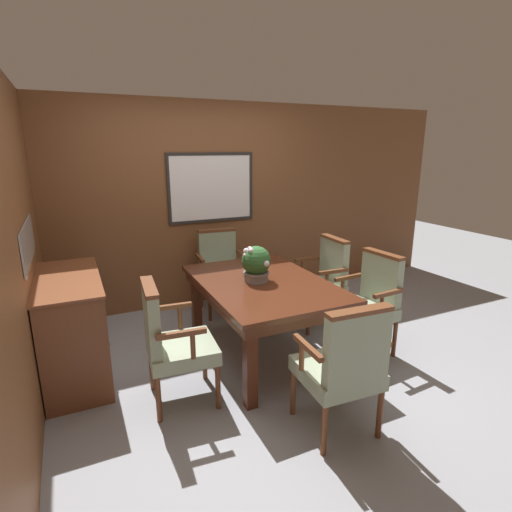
# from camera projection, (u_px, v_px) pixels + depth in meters

# --- Properties ---
(ground_plane) EXTENTS (14.00, 14.00, 0.00)m
(ground_plane) POSITION_uv_depth(u_px,v_px,m) (261.00, 363.00, 3.65)
(ground_plane) COLOR #93969E
(wall_back) EXTENTS (7.20, 0.08, 2.45)m
(wall_back) POSITION_uv_depth(u_px,v_px,m) (199.00, 205.00, 4.87)
(wall_back) COLOR brown
(wall_back) RESTS_ON ground_plane
(wall_left) EXTENTS (0.08, 7.20, 2.45)m
(wall_left) POSITION_uv_depth(u_px,v_px,m) (14.00, 257.00, 2.60)
(wall_left) COLOR brown
(wall_left) RESTS_ON ground_plane
(dining_table) EXTENTS (1.08, 1.58, 0.73)m
(dining_table) POSITION_uv_depth(u_px,v_px,m) (263.00, 291.00, 3.66)
(dining_table) COLOR #4C2314
(dining_table) RESTS_ON ground_plane
(chair_left_near) EXTENTS (0.54, 0.57, 0.97)m
(chair_left_near) POSITION_uv_depth(u_px,v_px,m) (171.00, 339.00, 2.99)
(chair_left_near) COLOR brown
(chair_left_near) RESTS_ON ground_plane
(chair_right_far) EXTENTS (0.52, 0.56, 0.97)m
(chair_right_far) POSITION_uv_depth(u_px,v_px,m) (323.00, 278.00, 4.38)
(chair_right_far) COLOR brown
(chair_right_far) RESTS_ON ground_plane
(chair_head_near) EXTENTS (0.56, 0.53, 0.97)m
(chair_head_near) POSITION_uv_depth(u_px,v_px,m) (344.00, 364.00, 2.64)
(chair_head_near) COLOR brown
(chair_head_near) RESTS_ON ground_plane
(chair_head_far) EXTENTS (0.57, 0.54, 0.97)m
(chair_head_far) POSITION_uv_depth(u_px,v_px,m) (220.00, 267.00, 4.76)
(chair_head_far) COLOR brown
(chair_head_far) RESTS_ON ground_plane
(chair_right_near) EXTENTS (0.53, 0.57, 0.97)m
(chair_right_near) POSITION_uv_depth(u_px,v_px,m) (370.00, 299.00, 3.76)
(chair_right_near) COLOR brown
(chair_right_near) RESTS_ON ground_plane
(potted_plant) EXTENTS (0.27, 0.28, 0.33)m
(potted_plant) POSITION_uv_depth(u_px,v_px,m) (256.00, 263.00, 3.60)
(potted_plant) COLOR gray
(potted_plant) RESTS_ON dining_table
(sideboard_cabinet) EXTENTS (0.51, 1.18, 0.88)m
(sideboard_cabinet) POSITION_uv_depth(u_px,v_px,m) (73.00, 327.00, 3.38)
(sideboard_cabinet) COLOR brown
(sideboard_cabinet) RESTS_ON ground_plane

